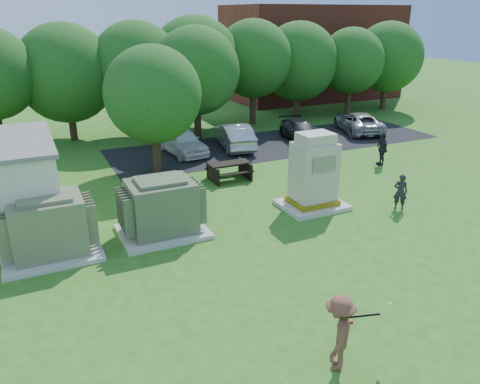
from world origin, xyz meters
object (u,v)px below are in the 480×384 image
batter (339,333)px  person_walking_right (382,149)px  transformer_left (49,228)px  car_silver_b (358,122)px  car_dark (301,131)px  generator_cabinet (314,176)px  person_by_generator (400,192)px  picnic_table (229,169)px  car_silver_a (234,136)px  car_white (182,141)px  transformer_right (162,208)px

batter → person_walking_right: 15.66m
transformer_left → car_silver_b: 21.79m
car_dark → generator_cabinet: bearing=-109.8°
generator_cabinet → person_by_generator: size_ratio=2.08×
transformer_left → batter: bearing=-57.2°
person_by_generator → person_walking_right: bearing=-83.6°
picnic_table → car_silver_a: 5.52m
car_white → car_silver_b: size_ratio=0.88×
transformer_right → car_silver_b: 18.51m
generator_cabinet → car_white: size_ratio=0.74×
person_by_generator → car_silver_a: person_by_generator is taller
transformer_left → car_silver_a: 14.12m
transformer_left → transformer_right: bearing=0.0°
picnic_table → person_walking_right: 8.10m
transformer_right → person_walking_right: 12.87m
generator_cabinet → car_white: bearing=103.3°
person_walking_right → person_by_generator: bearing=-18.4°
car_white → car_dark: 7.47m
transformer_left → car_silver_a: size_ratio=0.68×
transformer_right → car_dark: bearing=38.1°
transformer_right → person_by_generator: bearing=-11.5°
transformer_right → car_silver_a: (7.01, 9.21, -0.24)m
person_walking_right → picnic_table: bearing=-83.3°
generator_cabinet → car_silver_b: bearing=44.1°
transformer_left → generator_cabinet: 9.88m
person_by_generator → car_white: bearing=-24.4°
generator_cabinet → person_by_generator: generator_cabinet is taller
generator_cabinet → car_dark: bearing=60.3°
transformer_right → car_white: bearing=67.5°
transformer_left → person_by_generator: (12.89, -1.86, -0.23)m
transformer_left → car_silver_a: (10.71, 9.21, -0.24)m
car_silver_b → car_dark: bearing=22.9°
generator_cabinet → car_white: (-2.27, 9.62, -0.63)m
transformer_right → car_silver_a: transformer_right is taller
car_dark → picnic_table: bearing=-136.2°
transformer_right → batter: (1.55, -8.17, -0.07)m
car_silver_a → car_dark: car_silver_a is taller
generator_cabinet → batter: generator_cabinet is taller
car_white → car_silver_b: (12.10, -0.11, -0.05)m
transformer_left → car_silver_b: (19.70, 9.31, -0.31)m
picnic_table → car_white: car_white is taller
transformer_right → car_white: size_ratio=0.72×
person_walking_right → car_white: size_ratio=0.41×
person_walking_right → car_silver_a: 8.26m
person_walking_right → car_silver_b: (3.50, 6.27, -0.20)m
batter → transformer_left: bearing=-101.3°
transformer_left → picnic_table: size_ratio=1.56×
transformer_left → car_white: size_ratio=0.72×
transformer_left → car_silver_a: transformer_left is taller
generator_cabinet → person_by_generator: bearing=-28.9°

